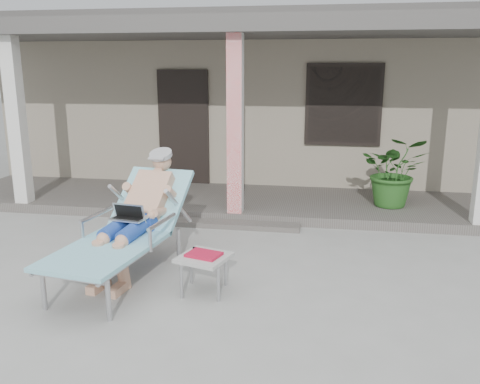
# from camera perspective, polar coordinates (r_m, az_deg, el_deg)

# --- Properties ---
(ground) EXTENTS (60.00, 60.00, 0.00)m
(ground) POSITION_cam_1_polar(r_m,az_deg,el_deg) (5.82, -4.26, -9.44)
(ground) COLOR #9E9E99
(ground) RESTS_ON ground
(house) EXTENTS (10.40, 5.40, 3.30)m
(house) POSITION_cam_1_polar(r_m,az_deg,el_deg) (11.77, 3.24, 10.79)
(house) COLOR gray
(house) RESTS_ON ground
(porch_deck) EXTENTS (10.00, 2.00, 0.15)m
(porch_deck) POSITION_cam_1_polar(r_m,az_deg,el_deg) (8.58, 0.48, -1.14)
(porch_deck) COLOR #605B56
(porch_deck) RESTS_ON ground
(porch_overhang) EXTENTS (10.00, 2.30, 2.85)m
(porch_overhang) POSITION_cam_1_polar(r_m,az_deg,el_deg) (8.24, 0.46, 17.29)
(porch_overhang) COLOR silver
(porch_overhang) RESTS_ON porch_deck
(porch_step) EXTENTS (2.00, 0.30, 0.07)m
(porch_step) POSITION_cam_1_polar(r_m,az_deg,el_deg) (7.50, -0.91, -3.66)
(porch_step) COLOR #605B56
(porch_step) RESTS_ON ground
(lounger) EXTENTS (1.13, 2.26, 1.42)m
(lounger) POSITION_cam_1_polar(r_m,az_deg,el_deg) (5.76, -12.19, -0.72)
(lounger) COLOR #B7B7BC
(lounger) RESTS_ON ground
(side_table) EXTENTS (0.60, 0.60, 0.43)m
(side_table) POSITION_cam_1_polar(r_m,az_deg,el_deg) (5.31, -4.06, -7.54)
(side_table) COLOR #ACACA7
(side_table) RESTS_ON ground
(potted_palm) EXTENTS (1.09, 0.97, 1.12)m
(potted_palm) POSITION_cam_1_polar(r_m,az_deg,el_deg) (8.31, 17.00, 2.24)
(potted_palm) COLOR #26591E
(potted_palm) RESTS_ON porch_deck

